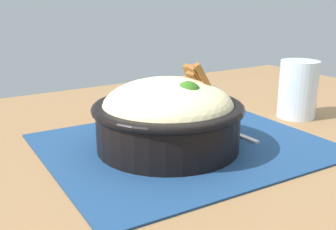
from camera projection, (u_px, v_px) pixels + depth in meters
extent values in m
cube|color=olive|center=(187.00, 155.00, 0.62)|extent=(1.29, 0.92, 0.02)
cylinder|color=brown|center=(261.00, 186.00, 1.35)|extent=(0.04, 0.04, 0.73)
cube|color=navy|center=(183.00, 145.00, 0.62)|extent=(0.41, 0.35, 0.00)
cylinder|color=black|center=(168.00, 126.00, 0.59)|extent=(0.21, 0.21, 0.07)
torus|color=black|center=(168.00, 108.00, 0.59)|extent=(0.22, 0.22, 0.01)
ellipsoid|color=beige|center=(168.00, 107.00, 0.59)|extent=(0.24, 0.24, 0.08)
sphere|color=#2D611B|center=(160.00, 89.00, 0.60)|extent=(0.03, 0.03, 0.03)
sphere|color=#2D611B|center=(188.00, 95.00, 0.55)|extent=(0.04, 0.04, 0.04)
cylinder|color=orange|center=(190.00, 103.00, 0.53)|extent=(0.02, 0.04, 0.01)
cylinder|color=orange|center=(208.00, 94.00, 0.58)|extent=(0.03, 0.01, 0.01)
cylinder|color=orange|center=(163.00, 96.00, 0.57)|extent=(0.04, 0.02, 0.01)
cube|color=brown|center=(206.00, 83.00, 0.58)|extent=(0.04, 0.03, 0.06)
cube|color=brown|center=(203.00, 82.00, 0.59)|extent=(0.04, 0.03, 0.05)
cube|color=brown|center=(199.00, 82.00, 0.60)|extent=(0.04, 0.02, 0.04)
cube|color=brown|center=(194.00, 80.00, 0.61)|extent=(0.03, 0.03, 0.05)
cube|color=#BBBBBB|center=(242.00, 136.00, 0.64)|extent=(0.01, 0.07, 0.00)
cube|color=#BBBBBB|center=(225.00, 130.00, 0.68)|extent=(0.01, 0.01, 0.00)
cube|color=#BBBBBB|center=(218.00, 127.00, 0.69)|extent=(0.02, 0.03, 0.00)
cube|color=#BBBBBB|center=(212.00, 122.00, 0.71)|extent=(0.00, 0.02, 0.00)
cube|color=#BBBBBB|center=(210.00, 123.00, 0.71)|extent=(0.00, 0.02, 0.00)
cube|color=#BBBBBB|center=(207.00, 123.00, 0.71)|extent=(0.00, 0.02, 0.00)
cube|color=#BBBBBB|center=(204.00, 124.00, 0.71)|extent=(0.00, 0.02, 0.00)
cylinder|color=silver|center=(298.00, 89.00, 0.75)|extent=(0.07, 0.07, 0.11)
cylinder|color=silver|center=(297.00, 105.00, 0.76)|extent=(0.06, 0.06, 0.04)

